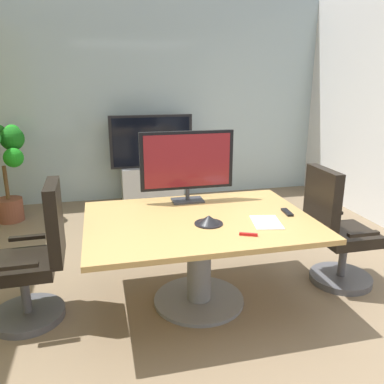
% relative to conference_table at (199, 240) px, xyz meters
% --- Properties ---
extents(ground_plane, '(7.77, 7.77, 0.00)m').
position_rel_conference_table_xyz_m(ground_plane, '(0.05, -0.21, -0.56)').
color(ground_plane, '#7A664C').
extents(wall_back_glass_partition, '(5.39, 0.10, 2.96)m').
position_rel_conference_table_xyz_m(wall_back_glass_partition, '(0.05, 3.18, 0.92)').
color(wall_back_glass_partition, '#9EB2B7').
rests_on(wall_back_glass_partition, ground).
extents(conference_table, '(1.79, 1.29, 0.75)m').
position_rel_conference_table_xyz_m(conference_table, '(0.00, 0.00, 0.00)').
color(conference_table, '#B2894C').
rests_on(conference_table, ground).
extents(office_chair_left, '(0.60, 0.58, 1.09)m').
position_rel_conference_table_xyz_m(office_chair_left, '(-1.28, 0.08, -0.11)').
color(office_chair_left, '#4C4C51').
rests_on(office_chair_left, ground).
extents(office_chair_right, '(0.60, 0.57, 1.09)m').
position_rel_conference_table_xyz_m(office_chair_right, '(1.28, 0.03, -0.11)').
color(office_chair_right, '#4C4C51').
rests_on(office_chair_right, ground).
extents(tv_monitor, '(0.84, 0.18, 0.64)m').
position_rel_conference_table_xyz_m(tv_monitor, '(0.01, 0.47, 0.54)').
color(tv_monitor, '#333338').
rests_on(tv_monitor, conference_table).
extents(wall_display_unit, '(1.20, 0.36, 1.31)m').
position_rel_conference_table_xyz_m(wall_display_unit, '(0.00, 2.82, -0.12)').
color(wall_display_unit, '#B7BABC').
rests_on(wall_display_unit, ground).
extents(potted_plant, '(0.57, 0.65, 1.25)m').
position_rel_conference_table_xyz_m(potted_plant, '(-1.92, 2.45, 0.24)').
color(potted_plant, brown).
rests_on(potted_plant, ground).
extents(conference_phone, '(0.22, 0.22, 0.07)m').
position_rel_conference_table_xyz_m(conference_phone, '(0.04, -0.13, 0.22)').
color(conference_phone, black).
rests_on(conference_phone, conference_table).
extents(remote_control, '(0.07, 0.17, 0.02)m').
position_rel_conference_table_xyz_m(remote_control, '(0.74, -0.04, 0.19)').
color(remote_control, black).
rests_on(remote_control, conference_table).
extents(whiteboard_marker, '(0.13, 0.07, 0.02)m').
position_rel_conference_table_xyz_m(whiteboard_marker, '(0.25, -0.42, 0.20)').
color(whiteboard_marker, red).
rests_on(whiteboard_marker, conference_table).
extents(paper_notepad, '(0.26, 0.33, 0.01)m').
position_rel_conference_table_xyz_m(paper_notepad, '(0.48, -0.21, 0.19)').
color(paper_notepad, white).
rests_on(paper_notepad, conference_table).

